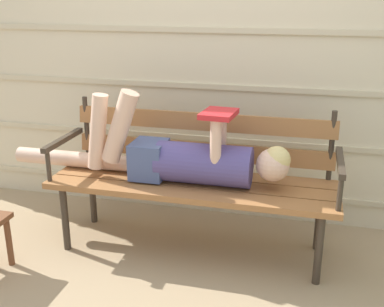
# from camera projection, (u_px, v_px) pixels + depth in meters

# --- Properties ---
(ground_plane) EXTENTS (12.00, 12.00, 0.00)m
(ground_plane) POSITION_uv_depth(u_px,v_px,m) (187.00, 258.00, 2.89)
(ground_plane) COLOR tan
(house_siding) EXTENTS (4.63, 0.08, 2.59)m
(house_siding) POSITION_uv_depth(u_px,v_px,m) (214.00, 30.00, 3.12)
(house_siding) COLOR beige
(house_siding) RESTS_ON ground
(park_bench) EXTENTS (1.72, 0.51, 0.88)m
(park_bench) POSITION_uv_depth(u_px,v_px,m) (195.00, 171.00, 2.90)
(park_bench) COLOR #9E6638
(park_bench) RESTS_ON ground
(reclining_person) EXTENTS (1.77, 0.26, 0.56)m
(reclining_person) POSITION_uv_depth(u_px,v_px,m) (180.00, 157.00, 2.82)
(reclining_person) COLOR #514784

